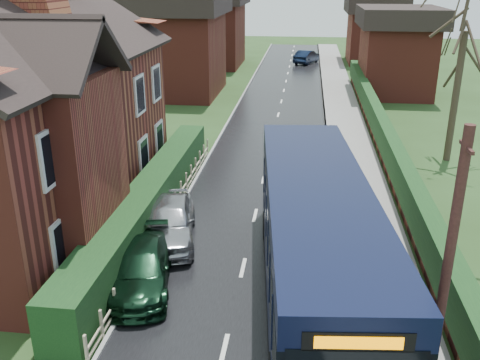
# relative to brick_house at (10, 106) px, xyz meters

# --- Properties ---
(ground) EXTENTS (140.00, 140.00, 0.00)m
(ground) POSITION_rel_brick_house_xyz_m (8.73, -4.78, -4.38)
(ground) COLOR #2B4C20
(ground) RESTS_ON ground
(road) EXTENTS (6.00, 100.00, 0.02)m
(road) POSITION_rel_brick_house_xyz_m (8.73, 5.22, -4.37)
(road) COLOR black
(road) RESTS_ON ground
(pavement) EXTENTS (2.50, 100.00, 0.14)m
(pavement) POSITION_rel_brick_house_xyz_m (12.98, 5.22, -4.31)
(pavement) COLOR slate
(pavement) RESTS_ON ground
(kerb_right) EXTENTS (0.12, 100.00, 0.14)m
(kerb_right) POSITION_rel_brick_house_xyz_m (11.78, 5.22, -4.31)
(kerb_right) COLOR gray
(kerb_right) RESTS_ON ground
(kerb_left) EXTENTS (0.12, 100.00, 0.10)m
(kerb_left) POSITION_rel_brick_house_xyz_m (5.68, 5.22, -4.33)
(kerb_left) COLOR gray
(kerb_left) RESTS_ON ground
(front_hedge) EXTENTS (1.20, 16.00, 1.60)m
(front_hedge) POSITION_rel_brick_house_xyz_m (4.83, 0.22, -3.58)
(front_hedge) COLOR black
(front_hedge) RESTS_ON ground
(picket_fence) EXTENTS (0.10, 16.00, 0.90)m
(picket_fence) POSITION_rel_brick_house_xyz_m (5.58, 0.22, -3.93)
(picket_fence) COLOR tan
(picket_fence) RESTS_ON ground
(right_wall_hedge) EXTENTS (0.60, 50.00, 1.80)m
(right_wall_hedge) POSITION_rel_brick_house_xyz_m (14.53, 5.22, -3.36)
(right_wall_hedge) COLOR maroon
(right_wall_hedge) RESTS_ON ground
(brick_house) EXTENTS (9.30, 14.60, 10.30)m
(brick_house) POSITION_rel_brick_house_xyz_m (0.00, 0.00, 0.00)
(brick_house) COLOR maroon
(brick_house) RESTS_ON ground
(bus) EXTENTS (3.87, 12.04, 3.60)m
(bus) POSITION_rel_brick_house_xyz_m (10.94, -4.30, -2.59)
(bus) COLOR black
(bus) RESTS_ON ground
(car_silver) EXTENTS (2.59, 4.67, 1.50)m
(car_silver) POSITION_rel_brick_house_xyz_m (5.93, -1.13, -3.62)
(car_silver) COLOR #A9AAAE
(car_silver) RESTS_ON ground
(car_green) EXTENTS (2.55, 4.55, 1.24)m
(car_green) POSITION_rel_brick_house_xyz_m (5.83, -4.18, -3.75)
(car_green) COLOR black
(car_green) RESTS_ON ground
(car_distant) EXTENTS (2.82, 4.39, 1.37)m
(car_distant) POSITION_rel_brick_house_xyz_m (10.43, 39.62, -3.69)
(car_distant) COLOR #101B32
(car_distant) RESTS_ON ground
(bus_stop_sign) EXTENTS (0.12, 0.44, 2.88)m
(bus_stop_sign) POSITION_rel_brick_house_xyz_m (11.93, -0.01, -2.48)
(bus_stop_sign) COLOR slate
(bus_stop_sign) RESTS_ON ground
(telegraph_pole) EXTENTS (0.21, 0.80, 6.19)m
(telegraph_pole) POSITION_rel_brick_house_xyz_m (13.53, -7.53, -1.24)
(telegraph_pole) COLOR black
(telegraph_pole) RESTS_ON ground
(tree_right_far) EXTENTS (4.67, 4.67, 9.03)m
(tree_right_far) POSITION_rel_brick_house_xyz_m (17.70, 9.09, 2.37)
(tree_right_far) COLOR #342A1F
(tree_right_far) RESTS_ON ground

